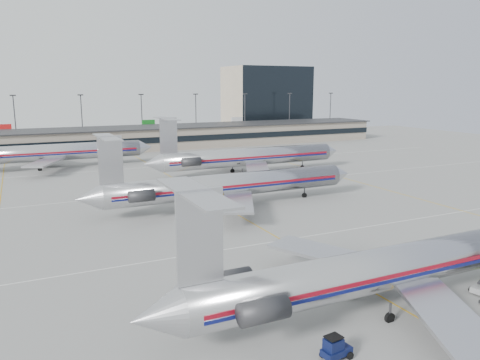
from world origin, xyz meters
TOP-DOWN VIEW (x-y plane):
  - ground at (0.00, 0.00)m, footprint 260.00×260.00m
  - apron_markings at (0.00, 10.00)m, footprint 160.00×0.15m
  - terminal at (0.00, 97.97)m, footprint 162.00×17.00m
  - light_mast_row at (0.00, 112.00)m, footprint 163.60×0.40m
  - distant_building at (62.00, 128.00)m, footprint 30.00×20.00m
  - jet_foreground at (-0.57, -7.77)m, footprint 43.17×25.42m
  - jet_second_row at (0.21, 26.99)m, footprint 43.38×25.54m
  - jet_third_row at (14.88, 49.83)m, footprint 43.73×26.90m
  - jet_back_row at (-21.04, 73.85)m, footprint 44.14×27.15m
  - tug_left at (-9.17, -12.23)m, footprint 2.13×1.25m
  - tug_center at (-0.54, -15.93)m, footprint 2.41×1.78m
  - ramp_worker_near at (1.55, -10.12)m, footprint 0.79×0.73m

SIDE VIEW (x-z plane):
  - ground at x=0.00m, z-range 0.00..0.00m
  - apron_markings at x=0.00m, z-range 0.00..0.02m
  - tug_left at x=-9.17m, z-range -0.07..1.57m
  - tug_center at x=-0.54m, z-range -0.08..1.68m
  - ramp_worker_near at x=1.55m, z-range 0.00..1.80m
  - terminal at x=0.00m, z-range 0.03..6.28m
  - jet_foreground at x=-0.57m, z-range -2.37..8.93m
  - jet_second_row at x=0.21m, z-range -2.38..8.97m
  - jet_third_row at x=14.88m, z-range -2.51..9.45m
  - jet_back_row at x=-21.04m, z-range -2.53..9.54m
  - light_mast_row at x=0.00m, z-range 0.94..16.22m
  - distant_building at x=62.00m, z-range 0.00..25.00m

